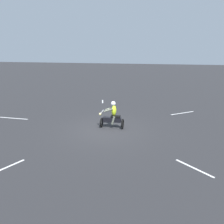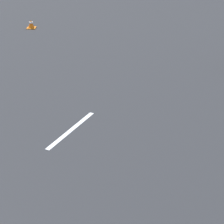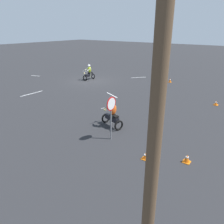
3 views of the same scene
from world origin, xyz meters
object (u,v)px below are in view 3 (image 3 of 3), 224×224
(stop_sign, at_px, (111,110))
(traffic_cone_mid_left, at_px, (146,156))
(traffic_cone_near_left, at_px, (163,73))
(traffic_cone_far_left, at_px, (187,159))
(traffic_cone_near_right, at_px, (216,103))
(utility_pole_near, at_px, (154,140))
(motorcycle_rider_foreground, at_px, (89,73))
(motorcycle_rider_background, at_px, (112,115))
(traffic_cone_far_center, at_px, (170,80))
(traffic_cone_mid_center, at_px, (159,90))

(stop_sign, xyz_separation_m, traffic_cone_mid_left, (0.57, 2.33, -1.49))
(traffic_cone_near_left, relative_size, traffic_cone_far_left, 1.11)
(traffic_cone_near_left, xyz_separation_m, traffic_cone_mid_left, (17.31, 6.99, -0.05))
(traffic_cone_near_right, relative_size, utility_pole_near, 0.04)
(traffic_cone_near_left, bearing_deg, stop_sign, 15.57)
(motorcycle_rider_foreground, height_order, motorcycle_rider_background, same)
(motorcycle_rider_foreground, bearing_deg, traffic_cone_near_right, 176.16)
(traffic_cone_far_center, bearing_deg, stop_sign, 10.51)
(traffic_cone_far_center, xyz_separation_m, traffic_cone_far_left, (13.46, 6.42, -0.04))
(motorcycle_rider_foreground, bearing_deg, motorcycle_rider_background, 137.41)
(stop_sign, relative_size, traffic_cone_near_right, 7.13)
(motorcycle_rider_background, xyz_separation_m, traffic_cone_far_center, (-12.45, -1.67, -0.51))
(traffic_cone_near_right, height_order, traffic_cone_far_left, traffic_cone_far_left)
(motorcycle_rider_foreground, height_order, traffic_cone_far_center, motorcycle_rider_foreground)
(motorcycle_rider_background, bearing_deg, stop_sign, -127.93)
(motorcycle_rider_foreground, height_order, utility_pole_near, utility_pole_near)
(traffic_cone_mid_center, bearing_deg, utility_pole_near, 24.18)
(traffic_cone_near_right, height_order, traffic_cone_mid_left, traffic_cone_near_right)
(stop_sign, distance_m, traffic_cone_far_left, 4.14)
(traffic_cone_near_left, bearing_deg, utility_pole_near, 23.27)
(motorcycle_rider_foreground, bearing_deg, traffic_cone_far_left, 145.56)
(traffic_cone_near_right, distance_m, utility_pole_near, 14.66)
(stop_sign, relative_size, traffic_cone_near_left, 5.46)
(motorcycle_rider_background, relative_size, traffic_cone_far_center, 3.68)
(motorcycle_rider_foreground, bearing_deg, traffic_cone_mid_center, 179.54)
(traffic_cone_far_left, bearing_deg, traffic_cone_mid_left, -61.41)
(motorcycle_rider_background, height_order, utility_pole_near, utility_pole_near)
(traffic_cone_near_left, distance_m, traffic_cone_near_right, 11.01)
(traffic_cone_near_right, xyz_separation_m, traffic_cone_far_left, (8.67, 0.77, 0.03))
(stop_sign, relative_size, traffic_cone_mid_left, 7.19)
(motorcycle_rider_foreground, xyz_separation_m, traffic_cone_near_right, (0.67, 13.34, -0.57))
(stop_sign, xyz_separation_m, utility_pole_near, (5.18, 4.76, 2.12))
(motorcycle_rider_foreground, bearing_deg, stop_sign, 135.89)
(traffic_cone_far_left, bearing_deg, traffic_cone_mid_center, -148.42)
(traffic_cone_far_center, distance_m, utility_pole_near, 20.58)
(traffic_cone_far_left, xyz_separation_m, utility_pole_near, (5.45, 0.89, 3.57))
(utility_pole_near, bearing_deg, motorcycle_rider_foreground, -134.57)
(traffic_cone_near_left, relative_size, traffic_cone_near_right, 1.31)
(traffic_cone_mid_center, xyz_separation_m, utility_pole_near, (14.85, 6.67, 3.57))
(utility_pole_near, bearing_deg, traffic_cone_far_left, -170.76)
(traffic_cone_mid_center, distance_m, utility_pole_near, 16.67)
(traffic_cone_far_center, height_order, traffic_cone_far_left, traffic_cone_far_center)
(traffic_cone_near_left, xyz_separation_m, traffic_cone_far_center, (3.00, 2.12, 0.01))
(motorcycle_rider_background, height_order, traffic_cone_near_left, motorcycle_rider_background)
(traffic_cone_near_left, distance_m, utility_pole_near, 24.12)
(motorcycle_rider_background, height_order, traffic_cone_mid_left, motorcycle_rider_background)
(motorcycle_rider_background, distance_m, traffic_cone_far_center, 12.58)
(traffic_cone_near_right, bearing_deg, traffic_cone_far_center, -130.35)
(traffic_cone_mid_center, relative_size, traffic_cone_far_center, 0.82)
(motorcycle_rider_foreground, xyz_separation_m, traffic_cone_far_center, (-4.13, 7.70, -0.51))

